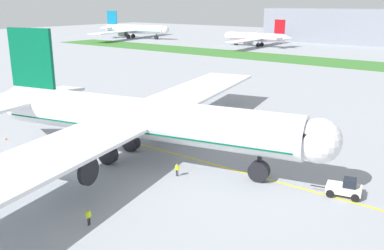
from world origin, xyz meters
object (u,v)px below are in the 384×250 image
(traffic_cone_port_wing, at_px, (6,138))
(ground_crew_wingwalker_starboard, at_px, (90,152))
(airliner_foreground, at_px, (135,119))
(ground_crew_wingwalker_port, at_px, (88,216))
(parked_airliner_far_centre, at_px, (257,37))
(parked_airliner_far_left, at_px, (134,29))
(ground_crew_marshaller_front, at_px, (177,169))
(pushback_tug, at_px, (345,188))

(traffic_cone_port_wing, bearing_deg, ground_crew_wingwalker_starboard, 9.07)
(ground_crew_wingwalker_starboard, bearing_deg, airliner_foreground, 33.19)
(airliner_foreground, relative_size, traffic_cone_port_wing, 148.03)
(ground_crew_wingwalker_port, xyz_separation_m, traffic_cone_port_wing, (-32.57, 9.62, -0.79))
(ground_crew_wingwalker_starboard, height_order, parked_airliner_far_centre, parked_airliner_far_centre)
(ground_crew_wingwalker_starboard, xyz_separation_m, parked_airliner_far_left, (-143.49, 151.46, 4.56))
(ground_crew_wingwalker_port, bearing_deg, ground_crew_marshaller_front, 94.01)
(airliner_foreground, distance_m, ground_crew_wingwalker_port, 19.27)
(ground_crew_wingwalker_port, bearing_deg, parked_airliner_far_centre, 114.23)
(traffic_cone_port_wing, bearing_deg, ground_crew_marshaller_front, 9.87)
(pushback_tug, height_order, ground_crew_wingwalker_starboard, pushback_tug)
(ground_crew_wingwalker_port, distance_m, traffic_cone_port_wing, 33.97)
(pushback_tug, relative_size, parked_airliner_far_left, 0.08)
(traffic_cone_port_wing, bearing_deg, parked_airliner_far_centre, 105.13)
(traffic_cone_port_wing, distance_m, parked_airliner_far_centre, 162.95)
(traffic_cone_port_wing, bearing_deg, pushback_tug, 14.26)
(ground_crew_wingwalker_port, relative_size, parked_airliner_far_left, 0.02)
(airliner_foreground, xyz_separation_m, ground_crew_wingwalker_port, (9.29, -16.12, -5.00))
(pushback_tug, distance_m, traffic_cone_port_wing, 52.10)
(ground_crew_marshaller_front, distance_m, traffic_cone_port_wing, 32.00)
(pushback_tug, height_order, traffic_cone_port_wing, pushback_tug)
(parked_airliner_far_centre, bearing_deg, ground_crew_wingwalker_starboard, -68.71)
(airliner_foreground, bearing_deg, traffic_cone_port_wing, -164.39)
(ground_crew_wingwalker_port, distance_m, ground_crew_marshaller_front, 15.14)
(pushback_tug, bearing_deg, airliner_foreground, -166.92)
(ground_crew_marshaller_front, bearing_deg, traffic_cone_port_wing, -170.13)
(parked_airliner_far_centre, bearing_deg, pushback_tug, -57.21)
(ground_crew_wingwalker_starboard, bearing_deg, parked_airliner_far_left, 133.45)
(airliner_foreground, bearing_deg, ground_crew_wingwalker_starboard, -146.81)
(ground_crew_marshaller_front, bearing_deg, ground_crew_wingwalker_starboard, -169.11)
(airliner_foreground, height_order, parked_airliner_far_left, airliner_foreground)
(ground_crew_marshaller_front, height_order, ground_crew_wingwalker_starboard, ground_crew_marshaller_front)
(ground_crew_marshaller_front, bearing_deg, pushback_tug, 21.16)
(airliner_foreground, distance_m, ground_crew_wingwalker_starboard, 8.45)
(airliner_foreground, height_order, pushback_tug, airliner_foreground)
(parked_airliner_far_left, bearing_deg, ground_crew_marshaller_front, -43.40)
(ground_crew_marshaller_front, xyz_separation_m, ground_crew_wingwalker_starboard, (-13.87, -2.67, -0.07))
(airliner_foreground, relative_size, ground_crew_wingwalker_starboard, 54.23)
(traffic_cone_port_wing, bearing_deg, parked_airliner_far_left, 129.21)
(ground_crew_wingwalker_port, distance_m, ground_crew_wingwalker_starboard, 19.43)
(ground_crew_wingwalker_port, relative_size, parked_airliner_far_centre, 0.03)
(traffic_cone_port_wing, bearing_deg, airliner_foreground, 15.61)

